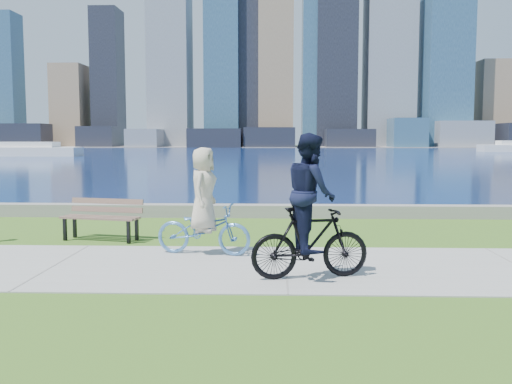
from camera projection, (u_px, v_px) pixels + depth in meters
ground at (286, 268)px, 9.76m from camera, size 320.00×320.00×0.00m
concrete_path at (286, 267)px, 9.75m from camera, size 80.00×3.50×0.02m
seawall at (282, 211)px, 15.91m from camera, size 90.00×0.50×0.35m
bay_water at (278, 153)px, 81.38m from camera, size 320.00×131.00×0.01m
far_shore at (277, 146)px, 139.07m from camera, size 320.00×30.00×0.12m
city_skyline at (315, 50)px, 136.30m from camera, size 173.57×22.99×76.00m
ferry_near at (27, 150)px, 67.99m from camera, size 12.55×3.59×1.70m
park_bench at (103, 215)px, 12.36m from camera, size 1.80×0.93×0.89m
cyclist_woman at (203, 215)px, 10.72m from camera, size 0.96×1.91×2.02m
cyclist_man at (310, 218)px, 8.86m from camera, size 0.92×1.94×2.27m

